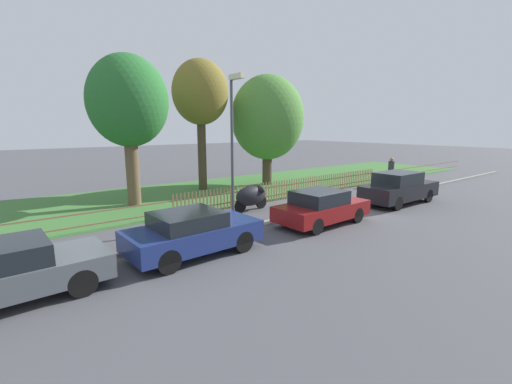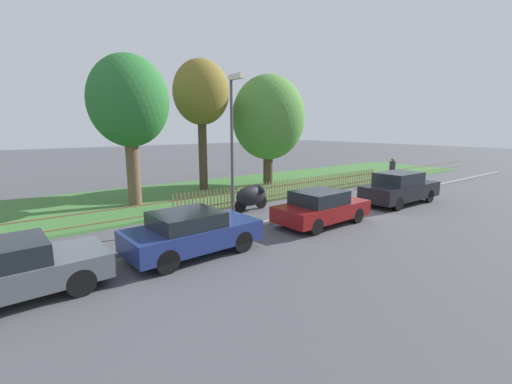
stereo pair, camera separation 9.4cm
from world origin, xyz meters
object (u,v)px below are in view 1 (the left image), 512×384
(covered_motorcycle, at_px, (252,195))
(street_lamp, at_px, (234,133))
(parked_car_silver_hatchback, at_px, (8,271))
(tree_behind_motorcycle, at_px, (200,94))
(tree_mid_park, at_px, (267,118))
(parked_car_navy_estate, at_px, (321,207))
(parked_car_red_compact, at_px, (399,188))
(parked_car_black_saloon, at_px, (192,232))
(pedestrian_near_fence, at_px, (391,170))
(tree_nearest_kerb, at_px, (128,103))

(covered_motorcycle, distance_m, street_lamp, 3.77)
(parked_car_silver_hatchback, xyz_separation_m, covered_motorcycle, (9.20, 3.37, 0.01))
(tree_behind_motorcycle, xyz_separation_m, street_lamp, (-2.86, -7.59, -2.12))
(tree_mid_park, bearing_deg, parked_car_navy_estate, -117.20)
(tree_behind_motorcycle, height_order, tree_mid_park, tree_behind_motorcycle)
(parked_car_red_compact, relative_size, street_lamp, 0.82)
(parked_car_black_saloon, distance_m, pedestrian_near_fence, 16.25)
(parked_car_red_compact, relative_size, tree_behind_motorcycle, 0.60)
(parked_car_navy_estate, relative_size, street_lamp, 0.71)
(parked_car_black_saloon, bearing_deg, street_lamp, 31.29)
(parked_car_red_compact, distance_m, tree_behind_motorcycle, 12.08)
(parked_car_black_saloon, relative_size, parked_car_navy_estate, 1.00)
(parked_car_navy_estate, distance_m, tree_behind_motorcycle, 10.78)
(covered_motorcycle, relative_size, tree_behind_motorcycle, 0.24)
(parked_car_red_compact, bearing_deg, parked_car_silver_hatchback, -179.53)
(covered_motorcycle, height_order, tree_mid_park, tree_mid_park)
(parked_car_silver_hatchback, xyz_separation_m, parked_car_navy_estate, (9.97, -0.11, -0.00))
(parked_car_black_saloon, height_order, covered_motorcycle, parked_car_black_saloon)
(parked_car_silver_hatchback, height_order, covered_motorcycle, parked_car_silver_hatchback)
(covered_motorcycle, relative_size, tree_mid_park, 0.26)
(tree_behind_motorcycle, relative_size, street_lamp, 1.36)
(covered_motorcycle, bearing_deg, street_lamp, -146.63)
(parked_car_red_compact, bearing_deg, tree_mid_park, 99.75)
(parked_car_silver_hatchback, distance_m, parked_car_red_compact, 15.81)
(tree_behind_motorcycle, xyz_separation_m, pedestrian_near_fence, (10.33, -6.26, -4.62))
(tree_behind_motorcycle, xyz_separation_m, tree_mid_park, (4.33, -0.92, -1.33))
(parked_car_silver_hatchback, distance_m, tree_nearest_kerb, 10.31)
(parked_car_black_saloon, relative_size, pedestrian_near_fence, 2.20)
(tree_behind_motorcycle, bearing_deg, tree_mid_park, -11.96)
(parked_car_red_compact, bearing_deg, covered_motorcycle, 153.47)
(parked_car_red_compact, height_order, covered_motorcycle, parked_car_red_compact)
(parked_car_silver_hatchback, relative_size, street_lamp, 0.71)
(parked_car_navy_estate, xyz_separation_m, tree_nearest_kerb, (-4.63, 7.87, 4.19))
(parked_car_navy_estate, relative_size, parked_car_red_compact, 0.87)
(parked_car_red_compact, height_order, street_lamp, street_lamp)
(parked_car_black_saloon, relative_size, covered_motorcycle, 2.17)
(parked_car_black_saloon, relative_size, tree_behind_motorcycle, 0.53)
(covered_motorcycle, height_order, tree_behind_motorcycle, tree_behind_motorcycle)
(tree_mid_park, bearing_deg, street_lamp, -137.18)
(tree_nearest_kerb, height_order, tree_mid_park, tree_nearest_kerb)
(parked_car_silver_hatchback, bearing_deg, tree_nearest_kerb, 53.53)
(tree_mid_park, xyz_separation_m, street_lamp, (-7.19, -6.67, -0.79))
(parked_car_red_compact, distance_m, tree_nearest_kerb, 13.66)
(parked_car_silver_hatchback, height_order, tree_nearest_kerb, tree_nearest_kerb)
(parked_car_black_saloon, xyz_separation_m, tree_mid_park, (9.95, 8.48, 3.63))
(parked_car_black_saloon, bearing_deg, tree_nearest_kerb, 81.44)
(covered_motorcycle, bearing_deg, tree_nearest_kerb, 127.57)
(tree_behind_motorcycle, distance_m, tree_mid_park, 4.63)
(parked_car_navy_estate, xyz_separation_m, parked_car_red_compact, (5.84, 0.11, 0.11))
(parked_car_black_saloon, relative_size, parked_car_red_compact, 0.87)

